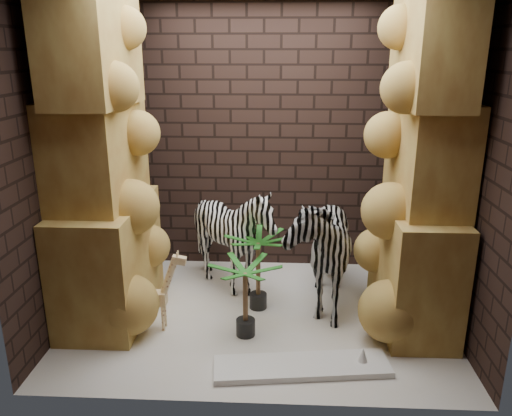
# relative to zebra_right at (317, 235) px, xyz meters

# --- Properties ---
(floor) EXTENTS (3.50, 3.50, 0.00)m
(floor) POSITION_rel_zebra_right_xyz_m (-0.56, -0.29, -0.72)
(floor) COLOR silver
(floor) RESTS_ON ground
(wall_back) EXTENTS (3.50, 0.00, 3.50)m
(wall_back) POSITION_rel_zebra_right_xyz_m (-0.56, 0.96, 0.78)
(wall_back) COLOR black
(wall_back) RESTS_ON ground
(wall_front) EXTENTS (3.50, 0.00, 3.50)m
(wall_front) POSITION_rel_zebra_right_xyz_m (-0.56, -1.54, 0.78)
(wall_front) COLOR black
(wall_front) RESTS_ON ground
(wall_left) EXTENTS (0.00, 3.00, 3.00)m
(wall_left) POSITION_rel_zebra_right_xyz_m (-2.31, -0.29, 0.78)
(wall_left) COLOR black
(wall_left) RESTS_ON ground
(wall_right) EXTENTS (0.00, 3.00, 3.00)m
(wall_right) POSITION_rel_zebra_right_xyz_m (1.19, -0.29, 0.78)
(wall_right) COLOR black
(wall_right) RESTS_ON ground
(rock_pillar_left) EXTENTS (0.68, 1.30, 3.00)m
(rock_pillar_left) POSITION_rel_zebra_right_xyz_m (-1.96, -0.29, 0.78)
(rock_pillar_left) COLOR tan
(rock_pillar_left) RESTS_ON floor
(rock_pillar_right) EXTENTS (0.58, 1.25, 3.00)m
(rock_pillar_right) POSITION_rel_zebra_right_xyz_m (0.86, -0.29, 0.78)
(rock_pillar_right) COLOR tan
(rock_pillar_right) RESTS_ON floor
(zebra_right) EXTENTS (0.69, 1.23, 1.44)m
(zebra_right) POSITION_rel_zebra_right_xyz_m (0.00, 0.00, 0.00)
(zebra_right) COLOR white
(zebra_right) RESTS_ON floor
(zebra_left) EXTENTS (1.00, 1.22, 1.08)m
(zebra_left) POSITION_rel_zebra_right_xyz_m (-0.84, 0.23, -0.18)
(zebra_left) COLOR white
(zebra_left) RESTS_ON floor
(giraffe_toy) EXTENTS (0.40, 0.13, 0.78)m
(giraffe_toy) POSITION_rel_zebra_right_xyz_m (-1.50, -0.56, -0.33)
(giraffe_toy) COLOR beige
(giraffe_toy) RESTS_ON floor
(palm_front) EXTENTS (0.36, 0.36, 0.78)m
(palm_front) POSITION_rel_zebra_right_xyz_m (-0.56, -0.14, -0.33)
(palm_front) COLOR #1C6E14
(palm_front) RESTS_ON floor
(palm_back) EXTENTS (0.36, 0.36, 0.70)m
(palm_back) POSITION_rel_zebra_right_xyz_m (-0.65, -0.63, -0.37)
(palm_back) COLOR #1C6E14
(palm_back) RESTS_ON floor
(surfboard) EXTENTS (1.43, 0.51, 0.05)m
(surfboard) POSITION_rel_zebra_right_xyz_m (-0.17, -1.12, -0.69)
(surfboard) COLOR white
(surfboard) RESTS_ON floor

